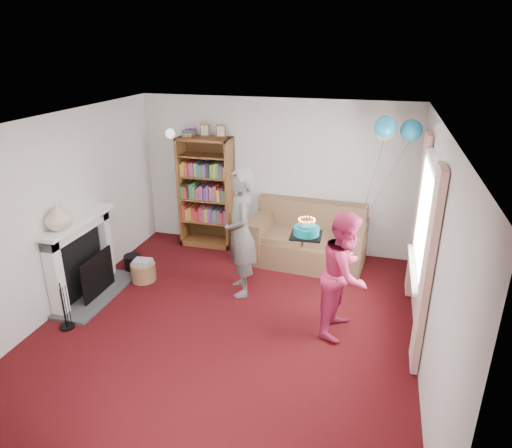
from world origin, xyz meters
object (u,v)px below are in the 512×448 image
(bookcase, at_px, (207,193))
(person_striped, at_px, (241,233))
(sofa, at_px, (308,241))
(person_magenta, at_px, (345,274))
(birthday_cake, at_px, (306,231))

(bookcase, distance_m, person_striped, 1.79)
(bookcase, bearing_deg, sofa, -7.29)
(person_magenta, bearing_deg, bookcase, 61.67)
(sofa, relative_size, birthday_cake, 4.75)
(bookcase, relative_size, person_magenta, 1.36)
(person_striped, bearing_deg, sofa, 124.71)
(bookcase, bearing_deg, birthday_cake, -42.75)
(person_striped, bearing_deg, bookcase, -168.46)
(bookcase, distance_m, sofa, 1.89)
(person_striped, bearing_deg, person_magenta, 44.98)
(sofa, distance_m, person_magenta, 1.96)
(person_striped, height_order, person_magenta, person_striped)
(birthday_cake, bearing_deg, person_striped, 157.88)
(bookcase, height_order, person_magenta, bookcase)
(bookcase, height_order, person_striped, bookcase)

